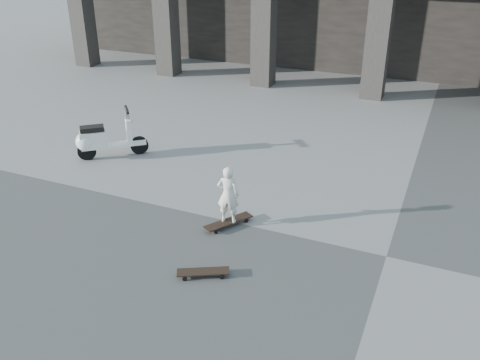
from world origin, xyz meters
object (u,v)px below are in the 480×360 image
at_px(scooter, 100,140).
at_px(skateboard_spare, 203,272).
at_px(longboard, 228,222).
at_px(child, 228,195).

bearing_deg(scooter, skateboard_spare, -76.78).
bearing_deg(skateboard_spare, longboard, 72.27).
relative_size(longboard, scooter, 0.70).
bearing_deg(scooter, child, -62.50).
xyz_separation_m(skateboard_spare, scooter, (-4.08, 2.98, 0.36)).
height_order(skateboard_spare, child, child).
distance_m(skateboard_spare, child, 1.56).
xyz_separation_m(longboard, child, (0.00, 0.00, 0.53)).
relative_size(longboard, skateboard_spare, 1.15).
bearing_deg(skateboard_spare, scooter, 115.98).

